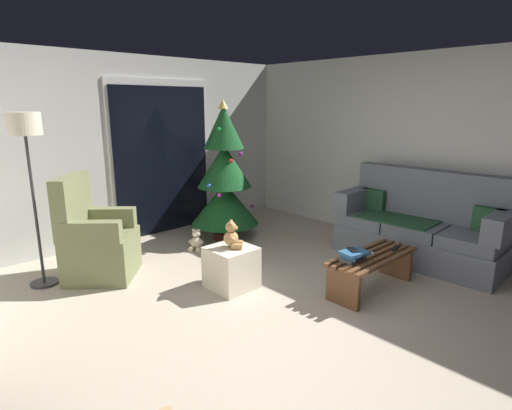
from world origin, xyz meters
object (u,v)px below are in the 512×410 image
remote_white (367,254)px  armchair (96,242)px  coffee_table (372,266)px  floor_lamp (26,141)px  teddy_bear_cream_by_tree (196,241)px  cell_phone (353,250)px  remote_black (395,248)px  couch (421,228)px  book_stack (353,255)px  christmas_tree (225,179)px  ottoman (231,268)px  teddy_bear_honey (232,236)px

remote_white → armchair: 2.88m
coffee_table → remote_white: remote_white is taller
floor_lamp → teddy_bear_cream_by_tree: (1.80, -0.23, -1.38)m
coffee_table → cell_phone: size_ratio=7.64×
remote_white → remote_black: (0.38, -0.10, 0.00)m
couch → book_stack: bearing=-178.8°
armchair → floor_lamp: size_ratio=0.63×
couch → teddy_bear_cream_by_tree: couch is taller
couch → armchair: 3.77m
remote_white → cell_phone: size_ratio=1.08×
remote_white → book_stack: (-0.22, 0.01, 0.04)m
remote_white → book_stack: bearing=-75.5°
remote_white → floor_lamp: (-2.34, 2.41, 1.11)m
couch → coffee_table: bearing=-176.3°
couch → cell_phone: (-1.46, -0.02, 0.09)m
christmas_tree → floor_lamp: christmas_tree is taller
remote_black → armchair: (-2.21, 2.32, 0.01)m
remote_black → remote_white: bearing=-120.5°
coffee_table → armchair: (-1.89, 2.25, 0.15)m
armchair → remote_white: bearing=-50.4°
remote_black → ottoman: ottoman is taller
remote_white → book_stack: size_ratio=0.53×
book_stack → floor_lamp: bearing=131.5°
remote_black → floor_lamp: bearing=-147.8°
christmas_tree → armchair: bearing=-177.4°
couch → teddy_bear_honey: bearing=156.8°
christmas_tree → armchair: (-1.87, -0.09, -0.45)m
couch → remote_black: (-0.87, -0.15, -0.01)m
couch → armchair: (-3.08, 2.17, 0.00)m
christmas_tree → teddy_bear_honey: size_ratio=6.71×
couch → remote_black: couch is taller
couch → ottoman: 2.40m
ottoman → book_stack: bearing=-53.5°
book_stack → teddy_bear_honey: 1.21m
cell_phone → coffee_table: bearing=17.2°
couch → ottoman: couch is taller
ottoman → teddy_bear_honey: size_ratio=1.54×
coffee_table → book_stack: size_ratio=3.77×
book_stack → armchair: size_ratio=0.26×
coffee_table → christmas_tree: 2.41m
christmas_tree → floor_lamp: size_ratio=1.07×
floor_lamp → ottoman: bearing=-45.4°
remote_white → teddy_bear_honey: (-0.94, 0.98, 0.16)m
remote_black → floor_lamp: size_ratio=0.09×
floor_lamp → remote_white: bearing=-45.8°
couch → armchair: bearing=144.9°
floor_lamp → teddy_bear_cream_by_tree: size_ratio=6.25×
remote_white → armchair: (-1.83, 2.22, 0.01)m
floor_lamp → coffee_table: bearing=-45.5°
book_stack → floor_lamp: 3.38m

